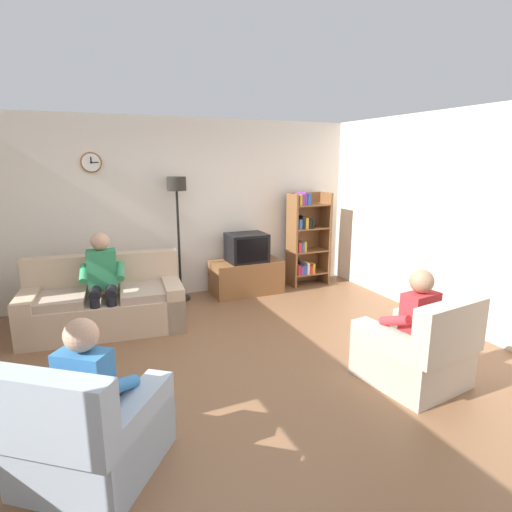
{
  "coord_description": "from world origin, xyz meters",
  "views": [
    {
      "loc": [
        -1.52,
        -3.7,
        2.1
      ],
      "look_at": [
        0.49,
        0.94,
        0.92
      ],
      "focal_mm": 29.35,
      "sensor_mm": 36.0,
      "label": 1
    }
  ],
  "objects_px": {
    "tv": "(247,247)",
    "person_on_couch": "(102,277)",
    "tv_stand": "(246,277)",
    "bookshelf": "(305,238)",
    "floor_lamp": "(177,204)",
    "person_in_left_armchair": "(95,386)",
    "armchair_near_bookshelf": "(415,354)",
    "armchair_near_window": "(91,435)",
    "person_in_right_armchair": "(410,320)",
    "couch": "(105,305)"
  },
  "relations": [
    {
      "from": "tv",
      "to": "person_on_couch",
      "type": "xyz_separation_m",
      "value": [
        -2.18,
        -0.72,
        -0.05
      ]
    },
    {
      "from": "tv_stand",
      "to": "bookshelf",
      "type": "bearing_deg",
      "value": 3.63
    },
    {
      "from": "floor_lamp",
      "to": "tv_stand",
      "type": "bearing_deg",
      "value": -5.44
    },
    {
      "from": "floor_lamp",
      "to": "person_in_left_armchair",
      "type": "distance_m",
      "value": 3.64
    },
    {
      "from": "bookshelf",
      "to": "person_in_left_armchair",
      "type": "height_order",
      "value": "bookshelf"
    },
    {
      "from": "armchair_near_bookshelf",
      "to": "floor_lamp",
      "type": "bearing_deg",
      "value": 114.09
    },
    {
      "from": "person_on_couch",
      "to": "tv_stand",
      "type": "bearing_deg",
      "value": 18.84
    },
    {
      "from": "armchair_near_bookshelf",
      "to": "person_in_left_armchair",
      "type": "xyz_separation_m",
      "value": [
        -2.83,
        0.02,
        0.32
      ]
    },
    {
      "from": "armchair_near_window",
      "to": "person_in_right_armchair",
      "type": "height_order",
      "value": "person_in_right_armchair"
    },
    {
      "from": "person_in_left_armchair",
      "to": "bookshelf",
      "type": "bearing_deg",
      "value": 42.78
    },
    {
      "from": "person_on_couch",
      "to": "armchair_near_window",
      "type": "bearing_deg",
      "value": -96.17
    },
    {
      "from": "couch",
      "to": "bookshelf",
      "type": "relative_size",
      "value": 1.26
    },
    {
      "from": "person_on_couch",
      "to": "person_in_left_armchair",
      "type": "relative_size",
      "value": 1.11
    },
    {
      "from": "armchair_near_window",
      "to": "armchair_near_bookshelf",
      "type": "distance_m",
      "value": 2.89
    },
    {
      "from": "armchair_near_bookshelf",
      "to": "person_in_left_armchair",
      "type": "bearing_deg",
      "value": 179.55
    },
    {
      "from": "tv",
      "to": "bookshelf",
      "type": "relative_size",
      "value": 0.38
    },
    {
      "from": "tv",
      "to": "armchair_near_window",
      "type": "relative_size",
      "value": 0.51
    },
    {
      "from": "couch",
      "to": "tv",
      "type": "xyz_separation_m",
      "value": [
        2.18,
        0.61,
        0.43
      ]
    },
    {
      "from": "armchair_near_window",
      "to": "tv",
      "type": "bearing_deg",
      "value": 52.73
    },
    {
      "from": "couch",
      "to": "person_on_couch",
      "type": "bearing_deg",
      "value": -91.11
    },
    {
      "from": "tv_stand",
      "to": "tv",
      "type": "height_order",
      "value": "tv"
    },
    {
      "from": "couch",
      "to": "floor_lamp",
      "type": "xyz_separation_m",
      "value": [
        1.14,
        0.73,
        1.14
      ]
    },
    {
      "from": "tv_stand",
      "to": "bookshelf",
      "type": "height_order",
      "value": "bookshelf"
    },
    {
      "from": "bookshelf",
      "to": "person_in_left_armchair",
      "type": "xyz_separation_m",
      "value": [
        -3.51,
        -3.24,
        -0.19
      ]
    },
    {
      "from": "armchair_near_bookshelf",
      "to": "armchair_near_window",
      "type": "bearing_deg",
      "value": -179.03
    },
    {
      "from": "person_in_left_armchair",
      "to": "person_in_right_armchair",
      "type": "relative_size",
      "value": 1.0
    },
    {
      "from": "bookshelf",
      "to": "floor_lamp",
      "type": "height_order",
      "value": "floor_lamp"
    },
    {
      "from": "tv",
      "to": "person_in_right_armchair",
      "type": "distance_m",
      "value": 3.12
    },
    {
      "from": "person_on_couch",
      "to": "person_in_right_armchair",
      "type": "distance_m",
      "value": 3.52
    },
    {
      "from": "floor_lamp",
      "to": "person_in_right_armchair",
      "type": "bearing_deg",
      "value": -65.5
    },
    {
      "from": "couch",
      "to": "floor_lamp",
      "type": "bearing_deg",
      "value": 32.76
    },
    {
      "from": "armchair_near_bookshelf",
      "to": "couch",
      "type": "bearing_deg",
      "value": 135.56
    },
    {
      "from": "floor_lamp",
      "to": "person_in_left_armchair",
      "type": "relative_size",
      "value": 1.65
    },
    {
      "from": "tv_stand",
      "to": "armchair_near_bookshelf",
      "type": "relative_size",
      "value": 1.12
    },
    {
      "from": "couch",
      "to": "tv",
      "type": "height_order",
      "value": "tv"
    },
    {
      "from": "armchair_near_bookshelf",
      "to": "person_on_couch",
      "type": "bearing_deg",
      "value": 136.84
    },
    {
      "from": "bookshelf",
      "to": "person_in_right_armchair",
      "type": "xyz_separation_m",
      "value": [
        -0.69,
        -3.18,
        -0.19
      ]
    },
    {
      "from": "person_in_left_armchair",
      "to": "person_on_couch",
      "type": "bearing_deg",
      "value": 84.91
    },
    {
      "from": "bookshelf",
      "to": "person_in_right_armchair",
      "type": "relative_size",
      "value": 1.4
    },
    {
      "from": "tv_stand",
      "to": "person_in_right_armchair",
      "type": "xyz_separation_m",
      "value": [
        0.42,
        -3.11,
        0.34
      ]
    },
    {
      "from": "couch",
      "to": "person_in_right_armchair",
      "type": "distance_m",
      "value": 3.6
    },
    {
      "from": "floor_lamp",
      "to": "armchair_near_window",
      "type": "height_order",
      "value": "floor_lamp"
    },
    {
      "from": "floor_lamp",
      "to": "armchair_near_bookshelf",
      "type": "distance_m",
      "value": 3.79
    },
    {
      "from": "floor_lamp",
      "to": "person_in_left_armchair",
      "type": "xyz_separation_m",
      "value": [
        -1.36,
        -3.27,
        -0.85
      ]
    },
    {
      "from": "floor_lamp",
      "to": "person_on_couch",
      "type": "xyz_separation_m",
      "value": [
        -1.14,
        -0.84,
        -0.75
      ]
    },
    {
      "from": "tv",
      "to": "armchair_near_window",
      "type": "bearing_deg",
      "value": -127.27
    },
    {
      "from": "tv",
      "to": "person_on_couch",
      "type": "distance_m",
      "value": 2.3
    },
    {
      "from": "armchair_near_window",
      "to": "person_in_right_armchair",
      "type": "bearing_deg",
      "value": 2.74
    },
    {
      "from": "couch",
      "to": "armchair_near_bookshelf",
      "type": "distance_m",
      "value": 3.66
    },
    {
      "from": "tv",
      "to": "armchair_near_bookshelf",
      "type": "xyz_separation_m",
      "value": [
        0.43,
        -3.17,
        -0.46
      ]
    }
  ]
}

